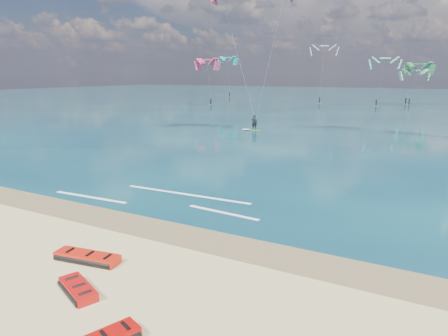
# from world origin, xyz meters

# --- Properties ---
(ground) EXTENTS (320.00, 320.00, 0.00)m
(ground) POSITION_xyz_m (0.00, 40.00, 0.00)
(ground) COLOR tan
(ground) RESTS_ON ground
(wet_sand_strip) EXTENTS (320.00, 2.40, 0.01)m
(wet_sand_strip) POSITION_xyz_m (0.00, 3.00, 0.00)
(wet_sand_strip) COLOR brown
(wet_sand_strip) RESTS_ON ground
(sea) EXTENTS (320.00, 200.00, 0.04)m
(sea) POSITION_xyz_m (0.00, 104.00, 0.02)
(sea) COLOR #0B2B3F
(sea) RESTS_ON ground
(packed_kite_left) EXTENTS (2.95, 1.46, 0.38)m
(packed_kite_left) POSITION_xyz_m (2.59, -0.94, 0.00)
(packed_kite_left) COLOR red
(packed_kite_left) RESTS_ON ground
(packed_kite_mid) EXTENTS (2.27, 1.71, 0.36)m
(packed_kite_mid) POSITION_xyz_m (4.09, -2.77, 0.00)
(packed_kite_mid) COLOR #BB0F0D
(packed_kite_mid) RESTS_ON ground
(kitesurfer_main) EXTENTS (10.48, 10.10, 18.32)m
(kitesurfer_main) POSITION_xyz_m (-5.01, 31.62, 9.38)
(kitesurfer_main) COLOR #AAC116
(kitesurfer_main) RESTS_ON sea
(shoreline_foam) EXTENTS (12.79, 3.63, 0.01)m
(shoreline_foam) POSITION_xyz_m (0.65, 6.77, 0.04)
(shoreline_foam) COLOR white
(shoreline_foam) RESTS_ON ground
(distant_kites) EXTENTS (85.91, 33.70, 13.11)m
(distant_kites) POSITION_xyz_m (-4.88, 80.62, 5.26)
(distant_kites) COLOR #E9A514
(distant_kites) RESTS_ON ground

